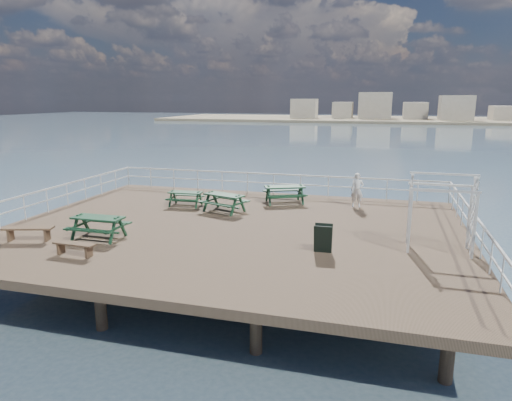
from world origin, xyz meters
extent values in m
cube|color=brown|center=(0.00, 0.00, -0.15)|extent=(18.00, 14.00, 0.30)
plane|color=#445F73|center=(0.00, 40.00, -2.00)|extent=(300.00, 300.00, 0.00)
cube|color=tan|center=(15.00, 135.00, -1.60)|extent=(160.00, 40.00, 0.80)
cube|color=beige|center=(-20.00, 132.00, 1.80)|extent=(8.00, 8.00, 6.00)
cube|color=beige|center=(-8.00, 132.00, 1.30)|extent=(6.00, 8.00, 5.00)
cube|color=beige|center=(2.00, 132.00, 2.80)|extent=(10.00, 8.00, 8.00)
cube|color=beige|center=(14.00, 132.00, 1.30)|extent=(7.00, 8.00, 5.00)
cube|color=beige|center=(25.00, 132.00, 2.30)|extent=(9.00, 8.00, 7.00)
cube|color=beige|center=(38.00, 132.00, 0.80)|extent=(6.00, 8.00, 4.00)
cylinder|color=brown|center=(7.50, -5.50, -1.35)|extent=(0.36, 0.36, 2.10)
cylinder|color=brown|center=(-7.50, 5.50, -1.35)|extent=(0.36, 0.36, 2.10)
cylinder|color=brown|center=(7.50, 5.50, -1.35)|extent=(0.36, 0.36, 2.10)
cube|color=silver|center=(0.00, 6.85, 1.05)|extent=(17.70, 0.07, 0.07)
cube|color=silver|center=(0.00, 6.85, 0.55)|extent=(17.70, 0.05, 0.05)
cylinder|color=silver|center=(-8.85, 6.85, 0.55)|extent=(0.05, 0.05, 1.10)
cube|color=silver|center=(-8.85, 0.00, 1.05)|extent=(0.07, 13.70, 0.07)
cube|color=silver|center=(-8.85, 0.00, 0.55)|extent=(0.05, 13.70, 0.05)
cube|color=silver|center=(8.85, 0.00, 1.05)|extent=(0.07, 13.70, 0.07)
cube|color=silver|center=(8.85, 0.00, 0.55)|extent=(0.05, 13.70, 0.05)
cube|color=#13341B|center=(-3.38, 2.87, 0.65)|extent=(1.63, 0.72, 0.05)
cube|color=#13341B|center=(-3.41, 3.40, 0.40)|extent=(1.60, 0.32, 0.04)
cube|color=#13341B|center=(-3.34, 2.34, 0.40)|extent=(1.60, 0.32, 0.04)
cube|color=#13341B|center=(-4.04, 2.83, 0.38)|extent=(0.15, 1.28, 0.05)
cube|color=#13341B|center=(-2.72, 2.91, 0.38)|extent=(0.15, 1.28, 0.05)
cube|color=#13341B|center=(-4.05, 3.09, 0.34)|extent=(0.10, 0.46, 0.77)
cube|color=#13341B|center=(-4.02, 2.56, 0.34)|extent=(0.10, 0.46, 0.77)
cube|color=#13341B|center=(-2.73, 3.18, 0.34)|extent=(0.10, 0.46, 0.77)
cube|color=#13341B|center=(-2.70, 2.65, 0.34)|extent=(0.10, 0.46, 0.77)
cube|color=#13341B|center=(-3.38, 2.87, 0.22)|extent=(1.41, 0.16, 0.05)
cube|color=#13341B|center=(-1.22, 2.32, 0.77)|extent=(2.00, 1.29, 0.06)
cube|color=#13341B|center=(-1.01, 2.91, 0.47)|extent=(1.85, 0.85, 0.05)
cube|color=#13341B|center=(-1.42, 1.73, 0.47)|extent=(1.85, 0.85, 0.05)
cube|color=#13341B|center=(-1.95, 2.57, 0.45)|extent=(0.56, 1.45, 0.06)
cube|color=#13341B|center=(-0.48, 2.07, 0.45)|extent=(0.56, 1.45, 0.06)
cube|color=#13341B|center=(-1.85, 2.86, 0.39)|extent=(0.25, 0.53, 0.91)
cube|color=#13341B|center=(-2.05, 2.27, 0.39)|extent=(0.25, 0.53, 0.91)
cube|color=#13341B|center=(-0.38, 2.36, 0.39)|extent=(0.25, 0.53, 0.91)
cube|color=#13341B|center=(-0.58, 1.77, 0.39)|extent=(0.25, 0.53, 0.91)
cube|color=#13341B|center=(-1.22, 2.32, 0.26)|extent=(1.60, 0.61, 0.06)
cube|color=#13341B|center=(1.06, 4.78, 0.80)|extent=(2.09, 1.49, 0.07)
cube|color=#13341B|center=(0.79, 5.38, 0.49)|extent=(1.89, 1.04, 0.05)
cube|color=#13341B|center=(1.32, 4.19, 0.49)|extent=(1.89, 1.04, 0.05)
cube|color=#13341B|center=(0.32, 4.45, 0.47)|extent=(0.72, 1.47, 0.07)
cube|color=#13341B|center=(1.80, 5.11, 0.47)|extent=(0.72, 1.47, 0.07)
cube|color=#13341B|center=(0.18, 4.75, 0.41)|extent=(0.31, 0.55, 0.95)
cube|color=#13341B|center=(0.45, 4.15, 0.41)|extent=(0.31, 0.55, 0.95)
cube|color=#13341B|center=(1.67, 5.41, 0.41)|extent=(0.31, 0.55, 0.95)
cube|color=#13341B|center=(1.93, 4.82, 0.41)|extent=(0.31, 0.55, 0.95)
cube|color=#13341B|center=(1.06, 4.78, 0.27)|extent=(1.62, 0.79, 0.07)
cube|color=#13341B|center=(-4.29, -2.78, 0.78)|extent=(1.89, 0.74, 0.06)
cube|color=#13341B|center=(-4.29, -2.15, 0.47)|extent=(1.89, 0.27, 0.05)
cube|color=#13341B|center=(-4.29, -3.41, 0.47)|extent=(1.89, 0.27, 0.05)
cube|color=#13341B|center=(-5.08, -2.78, 0.45)|extent=(0.09, 1.52, 0.06)
cube|color=#13341B|center=(-3.50, -2.78, 0.45)|extent=(0.09, 1.52, 0.06)
cube|color=#13341B|center=(-5.08, -2.47, 0.40)|extent=(0.09, 0.54, 0.92)
cube|color=#13341B|center=(-5.08, -3.10, 0.40)|extent=(0.09, 0.54, 0.92)
cube|color=#13341B|center=(-3.50, -2.46, 0.40)|extent=(0.09, 0.54, 0.92)
cube|color=#13341B|center=(-3.50, -3.09, 0.40)|extent=(0.09, 0.54, 0.92)
cube|color=#13341B|center=(-4.29, -2.78, 0.26)|extent=(1.68, 0.09, 0.06)
cube|color=brown|center=(-3.94, -4.64, 0.40)|extent=(1.49, 0.42, 0.06)
cube|color=brown|center=(-4.49, -4.61, 0.18)|extent=(0.09, 0.32, 0.37)
cube|color=brown|center=(-3.38, -4.67, 0.18)|extent=(0.09, 0.32, 0.37)
cube|color=brown|center=(-6.55, -3.74, 0.47)|extent=(1.80, 0.91, 0.07)
cube|color=brown|center=(-7.18, -3.93, 0.22)|extent=(0.19, 0.38, 0.44)
cube|color=brown|center=(-5.92, -3.55, 0.22)|extent=(0.19, 0.38, 0.44)
cube|color=silver|center=(6.61, -1.41, 1.07)|extent=(0.08, 0.08, 2.14)
cube|color=silver|center=(6.63, -0.34, 1.07)|extent=(0.08, 0.08, 2.14)
cube|color=silver|center=(8.57, -1.44, 1.07)|extent=(0.08, 0.08, 2.14)
cube|color=silver|center=(8.59, -0.37, 1.07)|extent=(0.08, 0.08, 2.14)
cube|color=silver|center=(7.59, -1.43, 2.17)|extent=(2.14, 0.11, 0.07)
cube|color=silver|center=(7.61, -0.36, 2.17)|extent=(2.14, 0.11, 0.07)
cube|color=silver|center=(7.60, -0.89, 2.63)|extent=(2.14, 0.10, 0.06)
cube|color=black|center=(3.87, -2.23, 0.48)|extent=(0.60, 0.26, 0.98)
cube|color=black|center=(3.87, -2.03, 0.48)|extent=(0.60, 0.26, 0.98)
imported|color=silver|center=(4.54, 4.86, 0.81)|extent=(0.63, 0.44, 1.62)
camera|label=1|loc=(5.67, -16.72, 5.06)|focal=32.00mm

